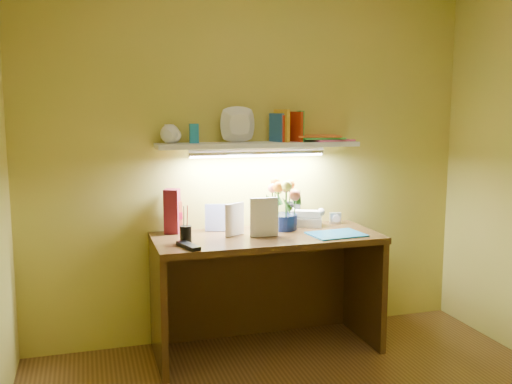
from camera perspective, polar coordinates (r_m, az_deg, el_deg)
desk at (r=3.65m, az=1.07°, el=-10.06°), size 1.40×0.60×0.75m
flower_bouquet at (r=3.69m, az=2.64°, el=-1.13°), size 0.27×0.27×0.34m
telephone at (r=3.83m, az=5.07°, el=-2.50°), size 0.25×0.22×0.12m
desk_clock at (r=3.93m, az=7.93°, el=-2.60°), size 0.08×0.05×0.08m
whisky_bottle at (r=3.63m, az=-8.12°, el=-2.06°), size 0.09×0.09×0.26m
whisky_box at (r=3.61m, az=-8.38°, el=-1.91°), size 0.12×0.12×0.28m
pen_cup at (r=3.36m, az=-7.05°, el=-3.64°), size 0.09×0.09×0.17m
art_card at (r=3.66m, az=-3.75°, el=-2.56°), size 0.18×0.08×0.17m
tv_remote at (r=3.25m, az=-6.78°, el=-5.36°), size 0.11×0.21×0.02m
blue_folder at (r=3.58m, az=8.05°, el=-4.20°), size 0.35×0.27×0.01m
desk_book_a at (r=3.46m, az=-3.08°, el=-2.93°), size 0.15×0.09×0.21m
desk_book_b at (r=3.46m, az=-0.61°, el=-2.60°), size 0.18×0.03×0.24m
wall_shelf at (r=3.64m, az=0.03°, el=5.29°), size 1.31×0.28×0.24m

